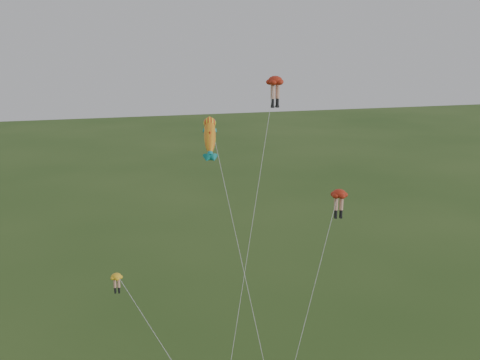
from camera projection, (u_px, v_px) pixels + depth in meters
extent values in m
ellipsoid|color=#AF2412|center=(275.00, 80.00, 39.82)|extent=(1.63, 1.63, 0.69)
cylinder|color=#DF9A83|center=(273.00, 92.00, 39.92)|extent=(0.31, 0.31, 1.06)
cylinder|color=black|center=(273.00, 102.00, 40.11)|extent=(0.24, 0.24, 0.53)
cube|color=black|center=(272.00, 107.00, 40.20)|extent=(0.23, 0.34, 0.15)
cylinder|color=#DF9A83|center=(277.00, 91.00, 40.12)|extent=(0.31, 0.31, 1.06)
cylinder|color=black|center=(277.00, 102.00, 40.31)|extent=(0.24, 0.24, 0.53)
cube|color=black|center=(277.00, 107.00, 40.39)|extent=(0.23, 0.34, 0.15)
cylinder|color=silver|center=(252.00, 223.00, 37.82)|extent=(5.99, 7.58, 20.06)
ellipsoid|color=#AF2412|center=(339.00, 193.00, 38.44)|extent=(1.50, 1.50, 0.64)
cylinder|color=#DF9A83|center=(336.00, 204.00, 38.61)|extent=(0.28, 0.28, 0.97)
cylinder|color=black|center=(336.00, 213.00, 38.78)|extent=(0.22, 0.22, 0.49)
cube|color=black|center=(335.00, 217.00, 38.86)|extent=(0.21, 0.31, 0.14)
cylinder|color=#DF9A83|center=(341.00, 203.00, 38.64)|extent=(0.28, 0.28, 0.97)
cylinder|color=black|center=(341.00, 213.00, 38.82)|extent=(0.22, 0.22, 0.49)
cube|color=black|center=(341.00, 217.00, 38.89)|extent=(0.21, 0.31, 0.14)
cylinder|color=silver|center=(314.00, 288.00, 36.58)|extent=(5.98, 5.26, 12.22)
ellipsoid|color=yellow|center=(116.00, 276.00, 34.79)|extent=(0.97, 0.97, 0.41)
cylinder|color=#DF9A83|center=(115.00, 283.00, 34.90)|extent=(0.18, 0.18, 0.62)
cylinder|color=black|center=(115.00, 290.00, 35.01)|extent=(0.14, 0.14, 0.31)
cube|color=black|center=(115.00, 292.00, 35.06)|extent=(0.14, 0.20, 0.09)
cylinder|color=#DF9A83|center=(119.00, 283.00, 34.92)|extent=(0.18, 0.18, 0.62)
cylinder|color=black|center=(119.00, 289.00, 35.03)|extent=(0.14, 0.14, 0.31)
cube|color=black|center=(119.00, 292.00, 35.08)|extent=(0.14, 0.20, 0.09)
cylinder|color=silver|center=(164.00, 349.00, 33.13)|extent=(4.96, 7.04, 7.84)
ellipsoid|color=yellow|center=(210.00, 135.00, 36.58)|extent=(1.56, 3.07, 2.82)
sphere|color=yellow|center=(210.00, 135.00, 36.58)|extent=(1.17, 1.45, 1.27)
cone|color=teal|center=(210.00, 135.00, 36.58)|extent=(0.96, 1.32, 1.21)
cone|color=teal|center=(210.00, 135.00, 36.58)|extent=(0.96, 1.32, 1.21)
cone|color=teal|center=(210.00, 135.00, 36.58)|extent=(0.54, 0.74, 0.68)
cone|color=teal|center=(210.00, 135.00, 36.58)|extent=(0.54, 0.74, 0.68)
cone|color=red|center=(210.00, 135.00, 36.58)|extent=(0.58, 0.75, 0.67)
cylinder|color=silver|center=(241.00, 267.00, 34.84)|extent=(1.92, 8.56, 16.32)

